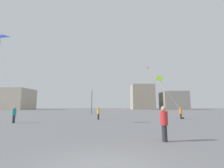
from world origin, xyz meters
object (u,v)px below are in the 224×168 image
Objects in this scene: building_left_hall at (13,99)px; building_centre_hall at (142,97)px; building_right_hall at (173,101)px; lamppost_east at (92,98)px; kite_lime_delta at (160,79)px; kite_cobalt_delta at (0,37)px; kite_crimson_diamond at (148,68)px; person_in_teal at (14,114)px; person_in_yellow at (98,113)px; person_in_orange at (181,113)px; person_in_red at (164,122)px; handbag_beside_flyer at (183,118)px.

building_centre_hall is (72.00, 10.44, 1.70)m from building_left_hall.
lamppost_east is at bearing -124.70° from building_right_hall.
building_right_hall is at bearing 69.18° from kite_lime_delta.
kite_crimson_diamond reaches higher than kite_cobalt_delta.
person_in_teal is 0.22× the size of kite_cobalt_delta.
kite_lime_delta is 0.30× the size of building_centre_hall.
kite_lime_delta is at bearing -154.55° from person_in_teal.
person_in_yellow is at bearing -116.68° from building_right_hall.
lamppost_east is (-15.17, 14.17, 2.98)m from person_in_orange.
kite_cobalt_delta reaches higher than person_in_red.
kite_cobalt_delta is 25.57m from handbag_beside_flyer.
person_in_yellow is at bearing -50.61° from building_left_hall.
person_in_red is at bearing 163.35° from person_in_teal.
person_in_teal is 0.10× the size of building_left_hall.
person_in_red is at bearing -74.70° from lamppost_east.
kite_cobalt_delta reaches higher than handbag_beside_flyer.
handbag_beside_flyer is (15.52, -14.07, -3.78)m from lamppost_east.
person_in_red reaches higher than person_in_yellow.
building_centre_hall is (27.88, 79.83, 6.32)m from person_in_teal.
lamppost_east is (-3.16, 15.57, 2.95)m from person_in_yellow.
person_in_yellow is at bearing -133.21° from person_in_red.
person_in_orange is 0.92× the size of person_in_teal.
building_centre_hall is 18.21m from building_right_hall.
handbag_beside_flyer is at bearing -42.19° from lamppost_east.
handbag_beside_flyer is (-24.55, -71.93, -4.98)m from building_right_hall.
kite_lime_delta is at bearing -76.29° from person_in_orange.
kite_cobalt_delta is (-22.15, -7.87, 8.36)m from person_in_orange.
building_right_hall reaches higher than person_in_teal.
person_in_orange is 0.09× the size of building_left_hall.
person_in_teal is 0.13× the size of building_centre_hall.
building_right_hall is at bearing -172.69° from person_in_red.
person_in_teal reaches higher than person_in_orange.
building_right_hall is at bearing 5.56° from building_left_hall.
kite_cobalt_delta reaches higher than lamppost_east.
kite_crimson_diamond is 1.13× the size of building_right_hall.
building_right_hall is (31.98, 87.43, 4.09)m from person_in_red.
kite_cobalt_delta is 0.52× the size of building_right_hall.
building_left_hall is at bearing -174.44° from building_right_hall.
person_in_orange is 0.28× the size of lamppost_east.
person_in_yellow is 12.48m from handbag_beside_flyer.
kite_lime_delta is at bearing -110.82° from building_right_hall.
building_left_hall is at bearing -171.75° from building_centre_hall.
handbag_beside_flyer is at bearing 88.97° from person_in_yellow.
kite_lime_delta is 7.62m from handbag_beside_flyer.
building_right_hall is at bearing -5.31° from building_centre_hall.
kite_lime_delta is at bearing 66.97° from person_in_yellow.
kite_lime_delta is (17.13, 2.53, 4.28)m from person_in_teal.
person_in_teal is at bearing -105.99° from lamppost_east.
kite_crimson_diamond is at bearing -163.31° from person_in_red.
building_right_hall is (18.00, -1.67, -2.22)m from building_centre_hall.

